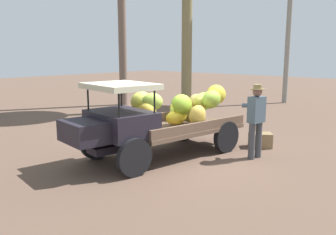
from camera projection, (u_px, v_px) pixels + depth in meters
The scene contains 4 objects.
ground_plane at pixel (181, 152), 8.97m from camera, with size 60.00×60.00×0.00m, color brown.
truck at pixel (158, 118), 8.48m from camera, with size 4.61×2.31×1.84m.
farmer at pixel (256, 117), 8.32m from camera, with size 0.52×0.49×1.77m.
wooden_crate at pixel (260, 140), 9.46m from camera, with size 0.59×0.40×0.38m, color olive.
Camera 1 is at (6.74, 5.45, 2.49)m, focal length 37.89 mm.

